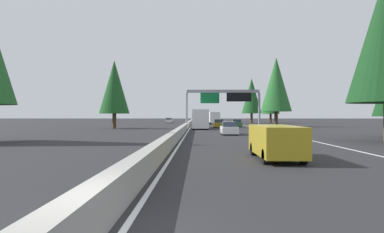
% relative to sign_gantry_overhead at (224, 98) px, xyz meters
% --- Properties ---
extents(ground_plane, '(320.00, 320.00, 0.00)m').
position_rel_sign_gantry_overhead_xyz_m(ground_plane, '(8.90, 6.03, -5.21)').
color(ground_plane, '#262628').
extents(median_barrier, '(180.00, 0.56, 0.90)m').
position_rel_sign_gantry_overhead_xyz_m(median_barrier, '(28.90, 6.33, -4.76)').
color(median_barrier, '#9E9B93').
rests_on(median_barrier, ground).
extents(shoulder_stripe_right, '(160.00, 0.16, 0.01)m').
position_rel_sign_gantry_overhead_xyz_m(shoulder_stripe_right, '(18.90, -5.49, -5.20)').
color(shoulder_stripe_right, silver).
rests_on(shoulder_stripe_right, ground).
extents(shoulder_stripe_median, '(160.00, 0.16, 0.01)m').
position_rel_sign_gantry_overhead_xyz_m(shoulder_stripe_median, '(18.90, 5.78, -5.20)').
color(shoulder_stripe_median, silver).
rests_on(shoulder_stripe_median, ground).
extents(sign_gantry_overhead, '(0.50, 12.68, 6.54)m').
position_rel_sign_gantry_overhead_xyz_m(sign_gantry_overhead, '(0.00, 0.00, 0.00)').
color(sign_gantry_overhead, gray).
rests_on(sign_gantry_overhead, ground).
extents(minivan_far_left, '(5.00, 1.95, 1.69)m').
position_rel_sign_gantry_overhead_xyz_m(minivan_far_left, '(-39.92, 0.46, -4.25)').
color(minivan_far_left, '#AD931E').
rests_on(minivan_far_left, ground).
extents(sedan_mid_right, '(4.40, 1.80, 1.47)m').
position_rel_sign_gantry_overhead_xyz_m(sedan_mid_right, '(-18.41, 0.83, -4.52)').
color(sedan_mid_right, white).
rests_on(sedan_mid_right, ground).
extents(sedan_far_right, '(4.40, 1.80, 1.47)m').
position_rel_sign_gantry_overhead_xyz_m(sedan_far_right, '(3.56, 0.68, -4.52)').
color(sedan_far_right, '#AD931E').
rests_on(sedan_far_right, ground).
extents(pickup_mid_left, '(5.60, 2.00, 1.86)m').
position_rel_sign_gantry_overhead_xyz_m(pickup_mid_left, '(68.75, -2.91, -4.29)').
color(pickup_mid_left, '#AD931E').
rests_on(pickup_mid_left, ground).
extents(bus_distant_a, '(11.50, 2.55, 3.10)m').
position_rel_sign_gantry_overhead_xyz_m(bus_distant_a, '(-1.21, 4.01, -3.49)').
color(bus_distant_a, white).
rests_on(bus_distant_a, ground).
extents(sedan_far_center, '(4.40, 1.80, 1.47)m').
position_rel_sign_gantry_overhead_xyz_m(sedan_far_center, '(6.46, -2.83, -4.52)').
color(sedan_far_center, '#2D6B38').
rests_on(sedan_far_center, ground).
extents(box_truck_mid_center, '(8.50, 2.40, 2.95)m').
position_rel_sign_gantry_overhead_xyz_m(box_truck_mid_center, '(25.56, 0.39, -3.59)').
color(box_truck_mid_center, white).
rests_on(box_truck_mid_center, ground).
extents(minivan_near_center, '(5.00, 1.95, 1.69)m').
position_rel_sign_gantry_overhead_xyz_m(minivan_near_center, '(43.30, 0.82, -4.25)').
color(minivan_near_center, '#1E4793').
rests_on(minivan_near_center, ground).
extents(oncoming_near, '(4.40, 1.80, 1.47)m').
position_rel_sign_gantry_overhead_xyz_m(oncoming_near, '(37.70, 12.64, -4.52)').
color(oncoming_near, silver).
rests_on(oncoming_near, ground).
extents(conifer_right_mid, '(5.89, 5.89, 13.39)m').
position_rel_sign_gantry_overhead_xyz_m(conifer_right_mid, '(7.80, -10.64, 2.94)').
color(conifer_right_mid, '#4C3823').
rests_on(conifer_right_mid, ground).
extents(conifer_right_far, '(5.20, 5.20, 11.81)m').
position_rel_sign_gantry_overhead_xyz_m(conifer_right_far, '(40.33, -16.60, 1.97)').
color(conifer_right_far, '#4C3823').
rests_on(conifer_right_far, ground).
extents(conifer_right_distant, '(5.47, 5.47, 12.42)m').
position_rel_sign_gantry_overhead_xyz_m(conifer_right_distant, '(35.67, -10.37, 2.35)').
color(conifer_right_distant, '#4C3823').
rests_on(conifer_right_distant, ground).
extents(conifer_left_near, '(5.00, 5.00, 11.36)m').
position_rel_sign_gantry_overhead_xyz_m(conifer_left_near, '(-1.57, 18.32, 1.70)').
color(conifer_left_near, '#4C3823').
rests_on(conifer_left_near, ground).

